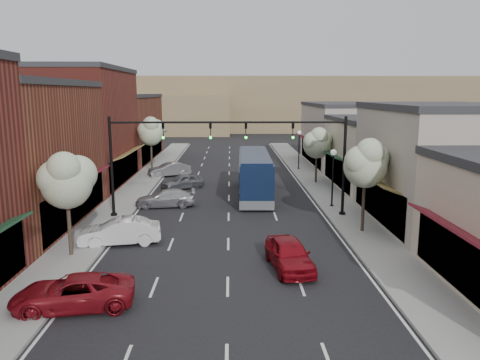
{
  "coord_description": "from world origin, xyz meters",
  "views": [
    {
      "loc": [
        0.15,
        -23.76,
        8.57
      ],
      "look_at": [
        0.85,
        10.28,
        2.2
      ],
      "focal_mm": 35.0,
      "sensor_mm": 36.0,
      "label": 1
    }
  ],
  "objects": [
    {
      "name": "tree_right_far",
      "position": [
        8.35,
        19.94,
        3.99
      ],
      "size": [
        2.85,
        2.65,
        5.43
      ],
      "color": "#47382B",
      "rests_on": "ground"
    },
    {
      "name": "curb_left",
      "position": [
        -7.0,
        18.5,
        0.07
      ],
      "size": [
        0.25,
        73.0,
        0.17
      ],
      "primitive_type": "cube",
      "color": "gray",
      "rests_on": "ground"
    },
    {
      "name": "curb_right",
      "position": [
        7.0,
        18.5,
        0.07
      ],
      "size": [
        0.25,
        73.0,
        0.17
      ],
      "primitive_type": "cube",
      "color": "gray",
      "rests_on": "ground"
    },
    {
      "name": "lamp_post_near",
      "position": [
        7.8,
        10.5,
        3.01
      ],
      "size": [
        0.44,
        0.44,
        4.44
      ],
      "color": "black",
      "rests_on": "ground"
    },
    {
      "name": "sidewalk_right",
      "position": [
        8.4,
        18.5,
        0.07
      ],
      "size": [
        2.8,
        73.0,
        0.15
      ],
      "primitive_type": "cube",
      "color": "gray",
      "rests_on": "ground"
    },
    {
      "name": "parked_car_e",
      "position": [
        -6.2,
        24.29,
        0.71
      ],
      "size": [
        4.56,
        3.22,
        1.43
      ],
      "primitive_type": "imported",
      "rotation": [
        0.0,
        0.0,
        -1.13
      ],
      "color": "gray",
      "rests_on": "ground"
    },
    {
      "name": "bldg_left_midnear",
      "position": [
        -14.23,
        6.0,
        4.66
      ],
      "size": [
        10.14,
        14.1,
        9.4
      ],
      "color": "brown",
      "rests_on": "ground"
    },
    {
      "name": "bldg_left_far",
      "position": [
        -14.22,
        36.0,
        4.16
      ],
      "size": [
        10.14,
        18.1,
        8.4
      ],
      "color": "brown",
      "rests_on": "ground"
    },
    {
      "name": "bldg_left_midfar",
      "position": [
        -14.24,
        20.0,
        5.4
      ],
      "size": [
        10.14,
        14.1,
        10.9
      ],
      "color": "maroon",
      "rests_on": "ground"
    },
    {
      "name": "signal_mast_right",
      "position": [
        5.62,
        8.0,
        4.62
      ],
      "size": [
        8.22,
        0.46,
        7.0
      ],
      "color": "black",
      "rests_on": "ground"
    },
    {
      "name": "tree_right_near",
      "position": [
        8.35,
        3.94,
        4.45
      ],
      "size": [
        2.85,
        2.65,
        5.95
      ],
      "color": "#47382B",
      "rests_on": "ground"
    },
    {
      "name": "red_hatchback",
      "position": [
        3.02,
        -1.89,
        0.76
      ],
      "size": [
        2.4,
        4.68,
        1.53
      ],
      "primitive_type": "imported",
      "rotation": [
        0.0,
        0.0,
        0.14
      ],
      "color": "maroon",
      "rests_on": "ground"
    },
    {
      "name": "hill_near",
      "position": [
        -25.0,
        78.0,
        4.0
      ],
      "size": [
        50.0,
        20.0,
        8.0
      ],
      "primitive_type": "cube",
      "color": "#7A6647",
      "rests_on": "ground"
    },
    {
      "name": "parked_car_a",
      "position": [
        -6.2,
        -6.0,
        0.67
      ],
      "size": [
        5.14,
        2.97,
        1.35
      ],
      "primitive_type": "imported",
      "rotation": [
        0.0,
        0.0,
        -1.41
      ],
      "color": "maroon",
      "rests_on": "ground"
    },
    {
      "name": "tree_left_far",
      "position": [
        -8.25,
        25.94,
        4.6
      ],
      "size": [
        2.85,
        2.65,
        6.13
      ],
      "color": "#47382B",
      "rests_on": "ground"
    },
    {
      "name": "signal_mast_left",
      "position": [
        -5.62,
        8.0,
        4.62
      ],
      "size": [
        8.22,
        0.46,
        7.0
      ],
      "color": "black",
      "rests_on": "ground"
    },
    {
      "name": "hill_far",
      "position": [
        0.0,
        90.0,
        6.0
      ],
      "size": [
        120.0,
        30.0,
        12.0
      ],
      "primitive_type": "cube",
      "color": "#7A6647",
      "rests_on": "ground"
    },
    {
      "name": "tree_left_near",
      "position": [
        -8.25,
        -0.06,
        4.22
      ],
      "size": [
        2.85,
        2.65,
        5.69
      ],
      "color": "#47382B",
      "rests_on": "ground"
    },
    {
      "name": "sidewalk_left",
      "position": [
        -8.4,
        18.5,
        0.07
      ],
      "size": [
        2.8,
        73.0,
        0.15
      ],
      "primitive_type": "cube",
      "color": "gray",
      "rests_on": "ground"
    },
    {
      "name": "coach_bus",
      "position": [
        2.15,
        14.88,
        1.86
      ],
      "size": [
        2.79,
        11.74,
        3.58
      ],
      "rotation": [
        0.0,
        0.0,
        -0.02
      ],
      "color": "#0D1A37",
      "rests_on": "ground"
    },
    {
      "name": "bldg_right_midfar",
      "position": [
        13.7,
        18.0,
        3.17
      ],
      "size": [
        9.14,
        12.1,
        6.4
      ],
      "color": "beige",
      "rests_on": "ground"
    },
    {
      "name": "parked_car_c",
      "position": [
        -4.81,
        11.07,
        0.66
      ],
      "size": [
        4.69,
        2.26,
        1.32
      ],
      "primitive_type": "imported",
      "rotation": [
        0.0,
        0.0,
        -1.48
      ],
      "color": "#A1A1A6",
      "rests_on": "ground"
    },
    {
      "name": "bldg_right_midnear",
      "position": [
        13.72,
        6.0,
        3.91
      ],
      "size": [
        9.14,
        12.1,
        7.9
      ],
      "color": "#A2978A",
      "rests_on": "ground"
    },
    {
      "name": "bldg_right_far",
      "position": [
        13.71,
        32.0,
        3.66
      ],
      "size": [
        9.14,
        16.1,
        7.4
      ],
      "color": "#A2978A",
      "rests_on": "ground"
    },
    {
      "name": "parked_car_b",
      "position": [
        -6.2,
        2.09,
        0.75
      ],
      "size": [
        4.79,
        2.4,
        1.51
      ],
      "primitive_type": "imported",
      "rotation": [
        0.0,
        0.0,
        -1.39
      ],
      "color": "silver",
      "rests_on": "ground"
    },
    {
      "name": "ground",
      "position": [
        0.0,
        0.0,
        0.0
      ],
      "size": [
        160.0,
        160.0,
        0.0
      ],
      "primitive_type": "plane",
      "color": "black",
      "rests_on": "ground"
    },
    {
      "name": "lamp_post_far",
      "position": [
        7.8,
        28.0,
        3.01
      ],
      "size": [
        0.44,
        0.44,
        4.44
      ],
      "color": "black",
      "rests_on": "ground"
    },
    {
      "name": "parked_car_d",
      "position": [
        -4.2,
        17.73,
        0.67
      ],
      "size": [
        4.14,
        3.5,
        1.34
      ],
      "primitive_type": "imported",
      "rotation": [
        0.0,
        0.0,
        -0.98
      ],
      "color": "#5B5D62",
      "rests_on": "ground"
    }
  ]
}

